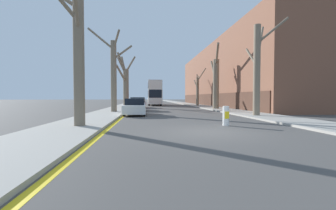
{
  "coord_description": "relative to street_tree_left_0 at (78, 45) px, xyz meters",
  "views": [
    {
      "loc": [
        -2.71,
        -9.52,
        1.51
      ],
      "look_at": [
        0.97,
        28.57,
        0.2
      ],
      "focal_mm": 24.0,
      "sensor_mm": 36.0,
      "label": 1
    }
  ],
  "objects": [
    {
      "name": "ground_plane",
      "position": [
        6.02,
        -1.82,
        -4.03
      ],
      "size": [
        300.0,
        300.0,
        0.0
      ],
      "primitive_type": "plane",
      "color": "#4C4947"
    },
    {
      "name": "sidewalk_left",
      "position": [
        -0.32,
        48.18,
        -3.97
      ],
      "size": [
        3.23,
        120.0,
        0.12
      ],
      "primitive_type": "cube",
      "color": "#A39E93",
      "rests_on": "ground"
    },
    {
      "name": "sidewalk_right",
      "position": [
        12.37,
        48.18,
        -3.97
      ],
      "size": [
        3.23,
        120.0,
        0.12
      ],
      "primitive_type": "cube",
      "color": "#A39E93",
      "rests_on": "ground"
    },
    {
      "name": "building_facade_right",
      "position": [
        18.97,
        28.28,
        1.18
      ],
      "size": [
        10.08,
        43.34,
        10.45
      ],
      "color": "brown",
      "rests_on": "ground"
    },
    {
      "name": "kerb_line_stripe",
      "position": [
        1.47,
        48.18,
        -4.03
      ],
      "size": [
        0.24,
        120.0,
        0.01
      ],
      "primitive_type": "cube",
      "color": "yellow",
      "rests_on": "ground"
    },
    {
      "name": "street_tree_left_0",
      "position": [
        0.0,
        0.0,
        0.0
      ],
      "size": [
        3.12,
        3.08,
        8.1
      ],
      "color": "#7A6B56",
      "rests_on": "ground"
    },
    {
      "name": "street_tree_left_1",
      "position": [
        0.12,
        11.06,
        -0.15
      ],
      "size": [
        4.31,
        1.7,
        8.28
      ],
      "color": "#7A6B56",
      "rests_on": "ground"
    },
    {
      "name": "street_tree_left_2",
      "position": [
        0.16,
        23.23,
        -0.29
      ],
      "size": [
        2.69,
        5.21,
        8.17
      ],
      "color": "#7A6B56",
      "rests_on": "ground"
    },
    {
      "name": "street_tree_right_0",
      "position": [
        11.93,
        5.43,
        -0.17
      ],
      "size": [
        2.59,
        2.31,
        7.66
      ],
      "color": "#7A6B56",
      "rests_on": "ground"
    },
    {
      "name": "street_tree_right_1",
      "position": [
        11.93,
        15.92,
        -0.58
      ],
      "size": [
        1.23,
        4.77,
        7.61
      ],
      "color": "#7A6B56",
      "rests_on": "ground"
    },
    {
      "name": "street_tree_right_2",
      "position": [
        12.03,
        26.23,
        -1.18
      ],
      "size": [
        1.69,
        4.36,
        6.28
      ],
      "color": "#7A6B56",
      "rests_on": "ground"
    },
    {
      "name": "double_decker_bus",
      "position": [
        4.85,
        32.14,
        -1.48
      ],
      "size": [
        2.45,
        10.79,
        4.51
      ],
      "color": "silver",
      "rests_on": "ground"
    },
    {
      "name": "parked_car_0",
      "position": [
        2.34,
        8.14,
        -3.36
      ],
      "size": [
        1.8,
        4.57,
        1.41
      ],
      "color": "silver",
      "rests_on": "ground"
    },
    {
      "name": "parked_car_1",
      "position": [
        2.34,
        14.28,
        -3.32
      ],
      "size": [
        1.75,
        4.0,
        1.51
      ],
      "color": "#9EA3AD",
      "rests_on": "ground"
    },
    {
      "name": "parked_car_2",
      "position": [
        2.34,
        20.89,
        -3.39
      ],
      "size": [
        1.8,
        4.53,
        1.34
      ],
      "color": "maroon",
      "rests_on": "ground"
    },
    {
      "name": "traffic_bollard",
      "position": [
        7.53,
        0.24,
        -3.51
      ],
      "size": [
        0.33,
        0.34,
        1.05
      ],
      "color": "white",
      "rests_on": "ground"
    }
  ]
}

